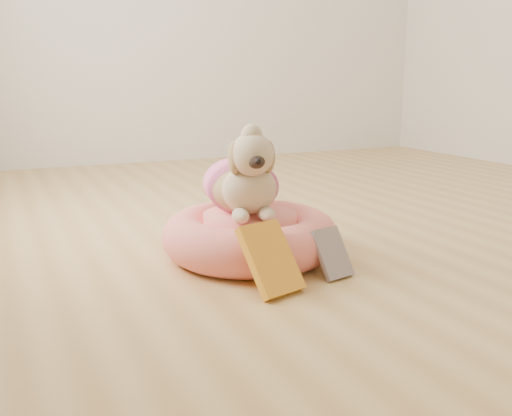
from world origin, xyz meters
name	(u,v)px	position (x,y,z in m)	size (l,w,h in m)	color
floor	(366,219)	(0.00, 0.00, 0.00)	(4.50, 4.50, 0.00)	tan
pet_bed	(250,236)	(-0.72, -0.29, 0.08)	(0.64, 0.64, 0.16)	#FF7463
dog	(243,167)	(-0.74, -0.27, 0.33)	(0.31, 0.45, 0.33)	brown
book_yellow	(271,259)	(-0.80, -0.63, 0.10)	(0.15, 0.03, 0.23)	yellow
book_white	(332,253)	(-0.56, -0.60, 0.08)	(0.11, 0.02, 0.17)	white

